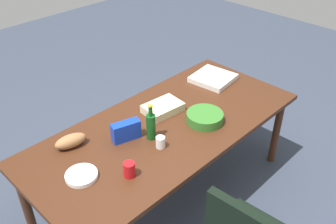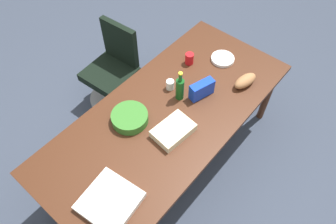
{
  "view_description": "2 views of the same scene",
  "coord_description": "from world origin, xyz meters",
  "px_view_note": "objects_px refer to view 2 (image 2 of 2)",
  "views": [
    {
      "loc": [
        1.72,
        1.71,
        2.54
      ],
      "look_at": [
        -0.07,
        -0.04,
        0.85
      ],
      "focal_mm": 39.72,
      "sensor_mm": 36.0,
      "label": 1
    },
    {
      "loc": [
        -1.21,
        -1.03,
        2.91
      ],
      "look_at": [
        -0.03,
        -0.02,
        0.84
      ],
      "focal_mm": 34.05,
      "sensor_mm": 36.0,
      "label": 2
    }
  ],
  "objects_px": {
    "conference_table": "(168,118)",
    "salad_bowl": "(130,118)",
    "red_solo_cup": "(189,59)",
    "wine_bottle": "(180,88)",
    "pizza_box": "(110,201)",
    "bread_loaf": "(245,81)",
    "sheet_cake": "(173,131)",
    "office_chair": "(114,75)",
    "chip_bag_blue": "(202,89)",
    "paper_cup": "(170,85)",
    "paper_plate_stack": "(223,59)"
  },
  "relations": [
    {
      "from": "conference_table",
      "to": "pizza_box",
      "type": "relative_size",
      "value": 6.51
    },
    {
      "from": "conference_table",
      "to": "paper_plate_stack",
      "type": "distance_m",
      "value": 0.82
    },
    {
      "from": "pizza_box",
      "to": "bread_loaf",
      "type": "bearing_deg",
      "value": -11.39
    },
    {
      "from": "pizza_box",
      "to": "bread_loaf",
      "type": "distance_m",
      "value": 1.54
    },
    {
      "from": "bread_loaf",
      "to": "office_chair",
      "type": "bearing_deg",
      "value": 108.56
    },
    {
      "from": "wine_bottle",
      "to": "conference_table",
      "type": "bearing_deg",
      "value": -169.34
    },
    {
      "from": "conference_table",
      "to": "salad_bowl",
      "type": "bearing_deg",
      "value": 144.01
    },
    {
      "from": "bread_loaf",
      "to": "salad_bowl",
      "type": "xyz_separation_m",
      "value": [
        -0.94,
        0.5,
        -0.01
      ]
    },
    {
      "from": "sheet_cake",
      "to": "salad_bowl",
      "type": "distance_m",
      "value": 0.37
    },
    {
      "from": "office_chair",
      "to": "paper_plate_stack",
      "type": "xyz_separation_m",
      "value": [
        0.57,
        -0.98,
        0.43
      ]
    },
    {
      "from": "chip_bag_blue",
      "to": "salad_bowl",
      "type": "xyz_separation_m",
      "value": [
        -0.6,
        0.28,
        -0.04
      ]
    },
    {
      "from": "sheet_cake",
      "to": "red_solo_cup",
      "type": "bearing_deg",
      "value": 29.04
    },
    {
      "from": "chip_bag_blue",
      "to": "red_solo_cup",
      "type": "bearing_deg",
      "value": 52.84
    },
    {
      "from": "pizza_box",
      "to": "paper_plate_stack",
      "type": "relative_size",
      "value": 1.64
    },
    {
      "from": "salad_bowl",
      "to": "pizza_box",
      "type": "bearing_deg",
      "value": -146.84
    },
    {
      "from": "conference_table",
      "to": "office_chair",
      "type": "distance_m",
      "value": 1.08
    },
    {
      "from": "red_solo_cup",
      "to": "salad_bowl",
      "type": "xyz_separation_m",
      "value": [
        -0.84,
        -0.05,
        -0.02
      ]
    },
    {
      "from": "bread_loaf",
      "to": "salad_bowl",
      "type": "relative_size",
      "value": 0.8
    },
    {
      "from": "red_solo_cup",
      "to": "wine_bottle",
      "type": "xyz_separation_m",
      "value": [
        -0.39,
        -0.2,
        0.06
      ]
    },
    {
      "from": "salad_bowl",
      "to": "sheet_cake",
      "type": "bearing_deg",
      "value": -68.81
    },
    {
      "from": "conference_table",
      "to": "paper_cup",
      "type": "xyz_separation_m",
      "value": [
        0.22,
        0.17,
        0.11
      ]
    },
    {
      "from": "office_chair",
      "to": "paper_plate_stack",
      "type": "relative_size",
      "value": 4.27
    },
    {
      "from": "chip_bag_blue",
      "to": "salad_bowl",
      "type": "height_order",
      "value": "chip_bag_blue"
    },
    {
      "from": "chip_bag_blue",
      "to": "paper_cup",
      "type": "distance_m",
      "value": 0.28
    },
    {
      "from": "red_solo_cup",
      "to": "salad_bowl",
      "type": "bearing_deg",
      "value": -176.91
    },
    {
      "from": "conference_table",
      "to": "salad_bowl",
      "type": "height_order",
      "value": "salad_bowl"
    },
    {
      "from": "wine_bottle",
      "to": "bread_loaf",
      "type": "height_order",
      "value": "wine_bottle"
    },
    {
      "from": "bread_loaf",
      "to": "salad_bowl",
      "type": "height_order",
      "value": "bread_loaf"
    },
    {
      "from": "office_chair",
      "to": "chip_bag_blue",
      "type": "height_order",
      "value": "office_chair"
    },
    {
      "from": "pizza_box",
      "to": "wine_bottle",
      "type": "relative_size",
      "value": 1.19
    },
    {
      "from": "office_chair",
      "to": "wine_bottle",
      "type": "relative_size",
      "value": 3.12
    },
    {
      "from": "paper_cup",
      "to": "chip_bag_blue",
      "type": "bearing_deg",
      "value": -66.25
    },
    {
      "from": "sheet_cake",
      "to": "pizza_box",
      "type": "bearing_deg",
      "value": -177.13
    },
    {
      "from": "red_solo_cup",
      "to": "paper_cup",
      "type": "relative_size",
      "value": 1.22
    },
    {
      "from": "pizza_box",
      "to": "paper_plate_stack",
      "type": "height_order",
      "value": "pizza_box"
    },
    {
      "from": "conference_table",
      "to": "chip_bag_blue",
      "type": "bearing_deg",
      "value": -15.15
    },
    {
      "from": "pizza_box",
      "to": "sheet_cake",
      "type": "bearing_deg",
      "value": -4.11
    },
    {
      "from": "office_chair",
      "to": "sheet_cake",
      "type": "relative_size",
      "value": 2.94
    },
    {
      "from": "pizza_box",
      "to": "salad_bowl",
      "type": "xyz_separation_m",
      "value": [
        0.59,
        0.38,
        0.01
      ]
    },
    {
      "from": "conference_table",
      "to": "sheet_cake",
      "type": "relative_size",
      "value": 7.32
    },
    {
      "from": "paper_plate_stack",
      "to": "bread_loaf",
      "type": "height_order",
      "value": "bread_loaf"
    },
    {
      "from": "office_chair",
      "to": "paper_plate_stack",
      "type": "bearing_deg",
      "value": -59.58
    },
    {
      "from": "conference_table",
      "to": "office_chair",
      "type": "relative_size",
      "value": 2.49
    },
    {
      "from": "red_solo_cup",
      "to": "bread_loaf",
      "type": "bearing_deg",
      "value": -79.51
    },
    {
      "from": "bread_loaf",
      "to": "pizza_box",
      "type": "bearing_deg",
      "value": 175.59
    },
    {
      "from": "wine_bottle",
      "to": "bread_loaf",
      "type": "distance_m",
      "value": 0.6
    },
    {
      "from": "red_solo_cup",
      "to": "wine_bottle",
      "type": "relative_size",
      "value": 0.37
    },
    {
      "from": "paper_cup",
      "to": "sheet_cake",
      "type": "relative_size",
      "value": 0.28
    },
    {
      "from": "wine_bottle",
      "to": "chip_bag_blue",
      "type": "bearing_deg",
      "value": -42.3
    },
    {
      "from": "sheet_cake",
      "to": "salad_bowl",
      "type": "height_order",
      "value": "salad_bowl"
    }
  ]
}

